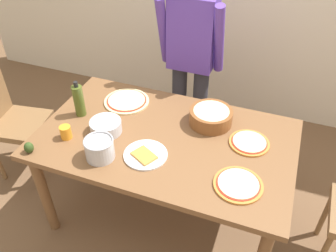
{
  "coord_description": "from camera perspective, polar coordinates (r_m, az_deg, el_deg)",
  "views": [
    {
      "loc": [
        0.6,
        -1.55,
        2.19
      ],
      "look_at": [
        0.0,
        0.05,
        0.81
      ],
      "focal_mm": 37.41,
      "sensor_mm": 36.0,
      "label": 1
    }
  ],
  "objects": [
    {
      "name": "person_cook",
      "position": [
        2.71,
        3.83,
        11.33
      ],
      "size": [
        0.49,
        0.25,
        1.62
      ],
      "color": "#2D2D38",
      "rests_on": "ground"
    },
    {
      "name": "cup_orange",
      "position": [
        2.25,
        -16.32,
        -0.98
      ],
      "size": [
        0.07,
        0.07,
        0.08
      ],
      "primitive_type": "cylinder",
      "color": "orange",
      "rests_on": "dining_table"
    },
    {
      "name": "chair_wooden_left",
      "position": [
        2.99,
        -24.52,
        1.43
      ],
      "size": [
        0.46,
        0.46,
        0.95
      ],
      "color": "brown",
      "rests_on": "ground"
    },
    {
      "name": "mixing_bowl_steel",
      "position": [
        2.25,
        -10.09,
        -0.08
      ],
      "size": [
        0.2,
        0.2,
        0.08
      ],
      "color": "#B7B7BC",
      "rests_on": "dining_table"
    },
    {
      "name": "olive_oil_bottle",
      "position": [
        2.39,
        -14.33,
        4.06
      ],
      "size": [
        0.07,
        0.07,
        0.26
      ],
      "color": "#47561E",
      "rests_on": "dining_table"
    },
    {
      "name": "pizza_second_cooked",
      "position": [
        2.2,
        13.1,
        -2.63
      ],
      "size": [
        0.25,
        0.25,
        0.02
      ],
      "color": "#C67A33",
      "rests_on": "dining_table"
    },
    {
      "name": "pizza_raw_on_board",
      "position": [
        2.51,
        -6.75,
        4.08
      ],
      "size": [
        0.32,
        0.32,
        0.02
      ],
      "color": "beige",
      "rests_on": "dining_table"
    },
    {
      "name": "avocado",
      "position": [
        2.23,
        -21.73,
        -3.28
      ],
      "size": [
        0.06,
        0.06,
        0.07
      ],
      "primitive_type": "ellipsoid",
      "color": "#2D4219",
      "rests_on": "dining_table"
    },
    {
      "name": "steel_pot",
      "position": [
        2.06,
        -11.11,
        -3.61
      ],
      "size": [
        0.17,
        0.17,
        0.13
      ],
      "color": "#B7B7BC",
      "rests_on": "dining_table"
    },
    {
      "name": "plate_with_slice",
      "position": [
        2.07,
        -3.72,
        -4.71
      ],
      "size": [
        0.26,
        0.26,
        0.02
      ],
      "color": "white",
      "rests_on": "dining_table"
    },
    {
      "name": "pizza_cooked_on_tray",
      "position": [
        1.94,
        11.37,
        -9.3
      ],
      "size": [
        0.27,
        0.27,
        0.02
      ],
      "color": "#C67A33",
      "rests_on": "dining_table"
    },
    {
      "name": "popcorn_bowl",
      "position": [
        2.28,
        7.01,
        1.73
      ],
      "size": [
        0.28,
        0.28,
        0.11
      ],
      "color": "brown",
      "rests_on": "dining_table"
    },
    {
      "name": "dining_table",
      "position": [
        2.26,
        -0.45,
        -3.54
      ],
      "size": [
        1.6,
        0.96,
        0.76
      ],
      "color": "brown",
      "rests_on": "ground"
    },
    {
      "name": "ground",
      "position": [
        2.75,
        -0.38,
        -13.87
      ],
      "size": [
        8.0,
        8.0,
        0.0
      ],
      "primitive_type": "plane",
      "color": "brown"
    }
  ]
}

